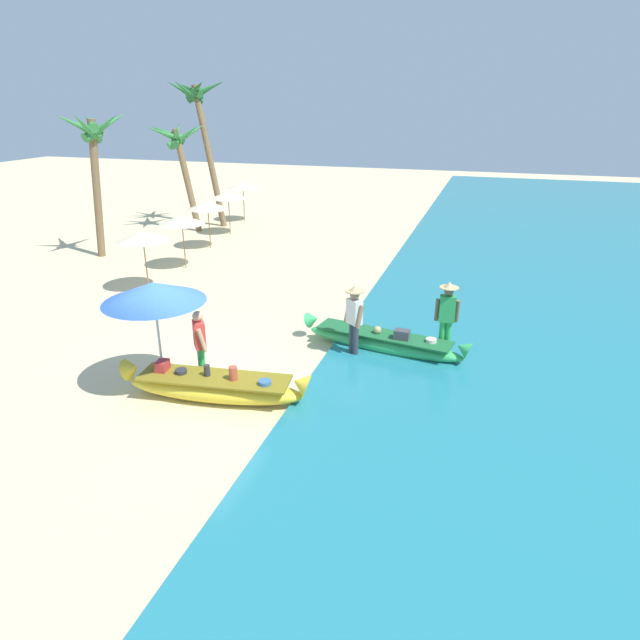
{
  "coord_description": "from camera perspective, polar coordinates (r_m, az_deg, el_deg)",
  "views": [
    {
      "loc": [
        5.82,
        -9.22,
        5.67
      ],
      "look_at": [
        2.24,
        2.13,
        0.9
      ],
      "focal_mm": 31.04,
      "sensor_mm": 36.0,
      "label": 1
    }
  ],
  "objects": [
    {
      "name": "parasol_row_3",
      "position": [
        25.23,
        -9.45,
        12.61
      ],
      "size": [
        1.6,
        1.6,
        1.91
      ],
      "color": "#8E6B47",
      "rests_on": "ground"
    },
    {
      "name": "person_vendor_hatted",
      "position": [
        12.73,
        3.54,
        0.36
      ],
      "size": [
        0.56,
        0.49,
        1.77
      ],
      "color": "#333842",
      "rests_on": "ground"
    },
    {
      "name": "boat_yellow_foreground",
      "position": [
        11.39,
        -10.82,
        -6.78
      ],
      "size": [
        3.99,
        1.21,
        0.81
      ],
      "color": "yellow",
      "rests_on": "ground"
    },
    {
      "name": "ground_plane",
      "position": [
        12.3,
        -13.15,
        -6.26
      ],
      "size": [
        80.0,
        80.0,
        0.0
      ],
      "primitive_type": "plane",
      "color": "beige"
    },
    {
      "name": "parasol_row_4",
      "position": [
        28.0,
        -7.95,
        13.59
      ],
      "size": [
        1.6,
        1.6,
        1.91
      ],
      "color": "#8E6B47",
      "rests_on": "ground"
    },
    {
      "name": "person_tourist_customer",
      "position": [
        11.93,
        -12.27,
        -2.25
      ],
      "size": [
        0.49,
        0.56,
        1.6
      ],
      "color": "green",
      "rests_on": "ground"
    },
    {
      "name": "palm_tree_tall_inland",
      "position": [
        26.3,
        -14.36,
        17.16
      ],
      "size": [
        2.44,
        2.75,
        4.8
      ],
      "color": "brown",
      "rests_on": "ground"
    },
    {
      "name": "palm_tree_leaning_seaward",
      "position": [
        27.14,
        -12.39,
        20.72
      ],
      "size": [
        2.82,
        2.64,
        6.58
      ],
      "color": "brown",
      "rests_on": "ground"
    },
    {
      "name": "parasol_row_2",
      "position": [
        22.86,
        -11.52,
        11.54
      ],
      "size": [
        1.6,
        1.6,
        1.91
      ],
      "color": "#8E6B47",
      "rests_on": "ground"
    },
    {
      "name": "person_vendor_assistant",
      "position": [
        13.1,
        12.95,
        0.63
      ],
      "size": [
        0.57,
        0.44,
        1.83
      ],
      "color": "green",
      "rests_on": "ground"
    },
    {
      "name": "parasol_row_0",
      "position": [
        18.05,
        -17.83,
        8.24
      ],
      "size": [
        1.6,
        1.6,
        1.91
      ],
      "color": "#8E6B47",
      "rests_on": "ground"
    },
    {
      "name": "parasol_row_1",
      "position": [
        20.21,
        -14.08,
        10.01
      ],
      "size": [
        1.6,
        1.6,
        1.91
      ],
      "color": "#8E6B47",
      "rests_on": "ground"
    },
    {
      "name": "palm_tree_mid_cluster",
      "position": [
        22.35,
        -22.3,
        16.58
      ],
      "size": [
        2.35,
        2.96,
        5.36
      ],
      "color": "brown",
      "rests_on": "ground"
    },
    {
      "name": "patio_umbrella_large",
      "position": [
        11.31,
        -16.79,
        2.7
      ],
      "size": [
        2.03,
        2.03,
        2.36
      ],
      "color": "#B7B7BC",
      "rests_on": "ground"
    },
    {
      "name": "boat_green_midground",
      "position": [
        13.33,
        6.57,
        -2.25
      ],
      "size": [
        4.21,
        1.31,
        0.73
      ],
      "color": "#38B760",
      "rests_on": "ground"
    }
  ]
}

